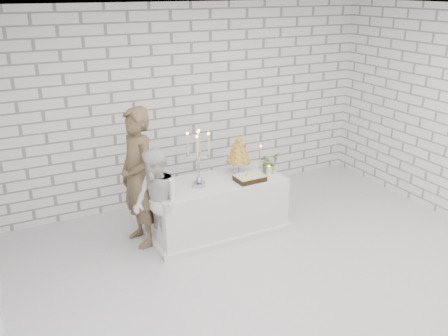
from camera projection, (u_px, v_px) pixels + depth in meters
ground at (278, 270)px, 5.71m from camera, size 6.00×5.00×0.01m
ceiling at (291, 8)px, 4.63m from camera, size 6.00×5.00×0.01m
wall_back at (193, 105)px, 7.25m from camera, size 6.00×0.01×3.00m
cake_table at (218, 206)px, 6.50m from camera, size 1.80×0.80×0.75m
groom at (138, 178)px, 6.01m from camera, size 0.54×0.73×1.84m
bride at (157, 204)px, 5.81m from camera, size 0.62×0.74×1.40m
candelabra at (198, 159)px, 6.06m from camera, size 0.38×0.38×0.76m
croquembouche at (238, 155)px, 6.55m from camera, size 0.44×0.44×0.53m
chocolate_cake at (250, 178)px, 6.36m from camera, size 0.40×0.29×0.08m
pillar_candle at (269, 171)px, 6.55m from camera, size 0.10×0.10×0.12m
extra_taper at (261, 157)px, 6.76m from camera, size 0.07×0.07×0.32m
flowers at (269, 163)px, 6.58m from camera, size 0.33×0.31×0.30m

